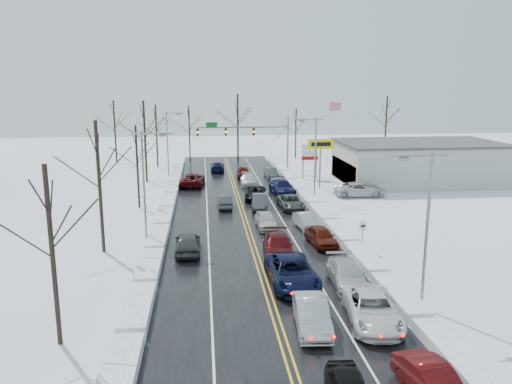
{
  "coord_description": "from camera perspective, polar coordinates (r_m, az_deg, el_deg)",
  "views": [
    {
      "loc": [
        -3.75,
        -43.41,
        12.58
      ],
      "look_at": [
        1.16,
        2.71,
        2.5
      ],
      "focal_mm": 35.0,
      "sensor_mm": 36.0,
      "label": 1
    }
  ],
  "objects": [
    {
      "name": "tree_left_b",
      "position": [
        38.61,
        -17.62,
        3.36
      ],
      "size": [
        4.0,
        4.0,
        10.0
      ],
      "color": "#2D231C",
      "rests_on": "ground"
    },
    {
      "name": "snow_bank_left",
      "position": [
        47.27,
        -10.54,
        -3.38
      ],
      "size": [
        1.54,
        72.0,
        0.64
      ],
      "primitive_type": "cube",
      "color": "white",
      "rests_on": "ground"
    },
    {
      "name": "used_vehicles_sign",
      "position": [
        67.58,
        6.18,
        4.31
      ],
      "size": [
        2.2,
        0.22,
        4.65
      ],
      "color": "slate",
      "rests_on": "ground"
    },
    {
      "name": "tree_left_a",
      "position": [
        25.3,
        -22.55,
        -3.1
      ],
      "size": [
        3.6,
        3.6,
        9.0
      ],
      "color": "#2D231C",
      "rests_on": "ground"
    },
    {
      "name": "tree_far_a",
      "position": [
        84.8,
        -15.89,
        8.02
      ],
      "size": [
        4.0,
        4.0,
        10.0
      ],
      "color": "#2D231C",
      "rests_on": "ground"
    },
    {
      "name": "queued_car_13",
      "position": [
        44.41,
        5.85,
        -4.26
      ],
      "size": [
        2.02,
        4.44,
        1.41
      ],
      "primitive_type": "imported",
      "rotation": [
        0.0,
        0.0,
        0.13
      ],
      "color": "#A5A8AD",
      "rests_on": "ground"
    },
    {
      "name": "queued_car_10",
      "position": [
        28.44,
        13.07,
        -14.32
      ],
      "size": [
        3.3,
        5.97,
        1.58
      ],
      "primitive_type": "imported",
      "rotation": [
        0.0,
        0.0,
        -0.12
      ],
      "color": "silver",
      "rests_on": "ground"
    },
    {
      "name": "streetlight_se",
      "position": [
        29.04,
        18.68,
        -2.9
      ],
      "size": [
        3.2,
        0.25,
        9.0
      ],
      "color": "slate",
      "rests_on": "ground"
    },
    {
      "name": "oncoming_car_0",
      "position": [
        51.9,
        -3.62,
        -1.79
      ],
      "size": [
        1.51,
        4.05,
        1.32
      ],
      "primitive_type": "imported",
      "rotation": [
        0.0,
        0.0,
        3.17
      ],
      "color": "#3D4042",
      "rests_on": "ground"
    },
    {
      "name": "queued_car_7",
      "position": [
        63.38,
        -0.91,
        0.81
      ],
      "size": [
        2.18,
        4.81,
        1.37
      ],
      "primitive_type": "imported",
      "rotation": [
        0.0,
        0.0,
        -0.06
      ],
      "color": "silver",
      "rests_on": "ground"
    },
    {
      "name": "queued_car_17",
      "position": [
        68.23,
        1.71,
        1.63
      ],
      "size": [
        1.71,
        4.26,
        1.38
      ],
      "primitive_type": "imported",
      "rotation": [
        0.0,
        0.0,
        0.06
      ],
      "color": "#434648",
      "rests_on": "ground"
    },
    {
      "name": "speed_limit_sign",
      "position": [
        38.94,
        12.1,
        -4.35
      ],
      "size": [
        0.55,
        0.09,
        2.35
      ],
      "color": "slate",
      "rests_on": "ground"
    },
    {
      "name": "streetlight_sw",
      "position": [
        40.33,
        -12.45,
        1.59
      ],
      "size": [
        3.2,
        0.25,
        9.0
      ],
      "color": "slate",
      "rests_on": "ground"
    },
    {
      "name": "oncoming_car_2",
      "position": [
        73.59,
        -4.41,
        2.38
      ],
      "size": [
        2.15,
        4.92,
        1.41
      ],
      "primitive_type": "imported",
      "rotation": [
        0.0,
        0.0,
        3.1
      ],
      "color": "black",
      "rests_on": "ground"
    },
    {
      "name": "tree_far_d",
      "position": [
        85.63,
        4.59,
        7.77
      ],
      "size": [
        3.4,
        3.4,
        8.5
      ],
      "color": "#2D231C",
      "rests_on": "ground"
    },
    {
      "name": "tree_left_e",
      "position": [
        77.95,
        -11.35,
        7.65
      ],
      "size": [
        3.8,
        3.8,
        9.5
      ],
      "color": "#2D231C",
      "rests_on": "ground"
    },
    {
      "name": "tires_plus_sign",
      "position": [
        61.56,
        7.39,
        5.08
      ],
      "size": [
        3.2,
        0.34,
        6.0
      ],
      "color": "slate",
      "rests_on": "ground"
    },
    {
      "name": "queued_car_5",
      "position": [
        51.53,
        0.44,
        -1.87
      ],
      "size": [
        2.12,
        4.59,
        1.46
      ],
      "primitive_type": "imported",
      "rotation": [
        0.0,
        0.0,
        -0.13
      ],
      "color": "#3B3D40",
      "rests_on": "ground"
    },
    {
      "name": "road_surface",
      "position": [
        47.26,
        -1.3,
        -3.17
      ],
      "size": [
        14.0,
        84.0,
        0.01
      ],
      "primitive_type": "cube",
      "color": "black",
      "rests_on": "ground"
    },
    {
      "name": "tree_far_e",
      "position": [
        90.33,
        14.68,
        8.54
      ],
      "size": [
        4.2,
        4.2,
        10.5
      ],
      "color": "#2D231C",
      "rests_on": "ground"
    },
    {
      "name": "queued_car_8",
      "position": [
        68.28,
        -1.44,
        1.64
      ],
      "size": [
        1.94,
        4.45,
        1.49
      ],
      "primitive_type": "imported",
      "rotation": [
        0.0,
        0.0,
        -0.04
      ],
      "color": "#470D09",
      "rests_on": "ground"
    },
    {
      "name": "flagpole",
      "position": [
        76.1,
        8.41,
        7.11
      ],
      "size": [
        1.87,
        1.2,
        10.0
      ],
      "color": "silver",
      "rests_on": "ground"
    },
    {
      "name": "parked_car_0",
      "position": [
        58.2,
        11.73,
        -0.48
      ],
      "size": [
        5.94,
        3.04,
        1.6
      ],
      "primitive_type": "imported",
      "rotation": [
        0.0,
        0.0,
        1.5
      ],
      "color": "silver",
      "rests_on": "ground"
    },
    {
      "name": "queued_car_2",
      "position": [
        32.58,
        4.1,
        -10.48
      ],
      "size": [
        3.02,
        6.25,
        1.72
      ],
      "primitive_type": "imported",
      "rotation": [
        0.0,
        0.0,
        0.03
      ],
      "color": "black",
      "rests_on": "ground"
    },
    {
      "name": "queued_car_1",
      "position": [
        27.36,
        6.36,
        -15.19
      ],
      "size": [
        2.03,
        4.84,
        1.55
      ],
      "primitive_type": "imported",
      "rotation": [
        0.0,
        0.0,
        -0.08
      ],
      "color": "#A8AAB0",
      "rests_on": "ground"
    },
    {
      "name": "parked_car_2",
      "position": [
        69.73,
        9.78,
        1.69
      ],
      "size": [
        1.84,
        3.99,
        1.33
      ],
      "primitive_type": "imported",
      "rotation": [
        0.0,
        0.0,
        3.07
      ],
      "color": "#BBBBBE",
      "rests_on": "ground"
    },
    {
      "name": "oncoming_car_1",
      "position": [
        63.36,
        -7.24,
        0.71
      ],
      "size": [
        3.31,
        6.09,
        1.62
      ],
      "primitive_type": "imported",
      "rotation": [
        0.0,
        0.0,
        3.03
      ],
      "color": "#49090C",
      "rests_on": "ground"
    },
    {
      "name": "tree_far_c",
      "position": [
        82.75,
        -2.1,
        8.86
      ],
      "size": [
        4.4,
        4.4,
        11.0
      ],
      "color": "#2D231C",
      "rests_on": "ground"
    },
    {
      "name": "dealership_building",
      "position": [
        68.1,
        18.06,
        3.28
      ],
      "size": [
        20.4,
        12.4,
        5.3
      ],
      "color": "#AAAAA5",
      "rests_on": "ground"
    },
    {
      "name": "traffic_signal_mast",
      "position": [
        72.11,
        -0.32,
        6.61
      ],
      "size": [
        13.28,
        0.39,
        8.0
      ],
      "color": "slate",
      "rests_on": "ground"
    },
    {
      "name": "queued_car_11",
      "position": [
        32.93,
        10.29,
        -10.4
      ],
      "size": [
        2.29,
        5.14,
        1.47
      ],
      "primitive_type": "imported",
      "rotation": [
        0.0,
        0.0,
        -0.05
      ],
      "color": "#ABAEB3",
      "rests_on": "ground"
    },
    {
      "name": "tree_far_b",
      "position": [
        84.67,
        -7.65,
        7.89
      ],
      "size": [
        3.6,
        3.6,
        9.0
      ],
      "color": "#2D231C",
      "rests_on": "ground"
    },
    {
      "name": "queued_car_15",
      "position": [
        58.07,
        2.97,
        -0.27
      ],
      "size": [
        2.8,
        5.87,
        1.65
      ],
      "primitive_type": "imported",
      "rotation": [
        0.0,
        0.0,
        0.09
      ],
      "color": "black",
      "rests_on": "ground"
    },
    {
      "name": "snow_bank_right",
      "position": [
        48.46,
        7.7,
        -2.9
      ],
      "size": [
        1.54,
        72.0,
        0.64
      ],
      "primitive_type": "cube",
      "color": "white",
      "rests_on": "ground"
    },
    {
      "name": "queued_car_6",
      "position": [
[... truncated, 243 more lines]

